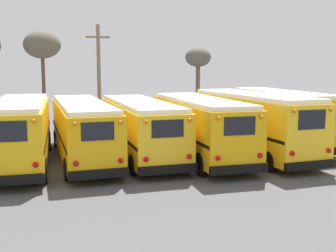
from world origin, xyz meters
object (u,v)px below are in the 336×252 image
Objects in this scene: school_bus_0 at (21,130)px; school_bus_1 at (82,128)px; school_bus_2 at (140,127)px; bare_tree_0 at (198,59)px; school_bus_3 at (199,125)px; school_bus_4 at (252,122)px; school_bus_5 at (281,116)px; bare_tree_1 at (42,46)px; utility_pole at (99,74)px.

school_bus_0 reaches higher than school_bus_1.
school_bus_2 is 21.55m from bare_tree_0.
school_bus_3 is (2.92, -0.99, 0.08)m from school_bus_2.
school_bus_4 is (11.69, -0.78, 0.06)m from school_bus_0.
school_bus_0 is at bearing 175.67° from school_bus_3.
school_bus_0 is 1.03× the size of school_bus_5.
school_bus_2 is at bearing -72.98° from bare_tree_1.
school_bus_3 is 0.99× the size of school_bus_4.
school_bus_4 is 1.52× the size of bare_tree_0.
school_bus_4 is 1.06× the size of school_bus_5.
school_bus_4 is at bearing -102.13° from bare_tree_0.
school_bus_3 is 1.05× the size of school_bus_5.
school_bus_4 is 20.19m from bare_tree_1.
school_bus_1 is 1.14× the size of school_bus_5.
school_bus_5 is (5.84, 1.83, 0.08)m from school_bus_3.
school_bus_4 reaches higher than school_bus_1.
school_bus_2 is 16.87m from bare_tree_1.
school_bus_2 is 1.54× the size of bare_tree_0.
bare_tree_0 is (10.71, 6.97, 1.32)m from utility_pole.
bare_tree_1 is (-7.66, 16.45, 4.71)m from school_bus_3.
school_bus_1 is 16.00m from bare_tree_1.
school_bus_0 is 0.96× the size of school_bus_2.
school_bus_0 is at bearing -113.54° from utility_pole.
bare_tree_0 is at bearing 54.65° from school_bus_1.
school_bus_4 is at bearing -3.81° from school_bus_0.
utility_pole reaches higher than school_bus_2.
utility_pole is (2.30, 11.37, 2.47)m from school_bus_1.
school_bus_0 is 25.05m from bare_tree_0.
school_bus_0 is 2.99m from school_bus_1.
school_bus_3 reaches higher than school_bus_1.
school_bus_3 is 13.37m from utility_pole.
school_bus_3 is at bearing -65.04° from bare_tree_1.
school_bus_1 is 5.99m from school_bus_3.
school_bus_0 is 14.66m from school_bus_5.
school_bus_2 is 8.81m from school_bus_5.
bare_tree_1 reaches higher than school_bus_1.
school_bus_3 is at bearing -4.33° from school_bus_0.
bare_tree_0 is (13.01, 18.35, 3.80)m from school_bus_1.
school_bus_2 is at bearing 161.36° from school_bus_3.
school_bus_2 is at bearing -86.97° from utility_pole.
school_bus_4 is 1.32× the size of bare_tree_1.
utility_pole is (-6.46, 12.78, 2.31)m from school_bus_4.
bare_tree_0 is at bearing 33.07° from utility_pole.
school_bus_1 is 1.08× the size of school_bus_3.
bare_tree_0 is (10.09, 18.65, 3.81)m from school_bus_2.
school_bus_0 is at bearing -175.43° from school_bus_5.
school_bus_5 is at bearing 33.71° from school_bus_4.
school_bus_4 is at bearing -63.18° from utility_pole.
utility_pole is 1.03× the size of bare_tree_1.
school_bus_5 is 1.21× the size of utility_pole.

